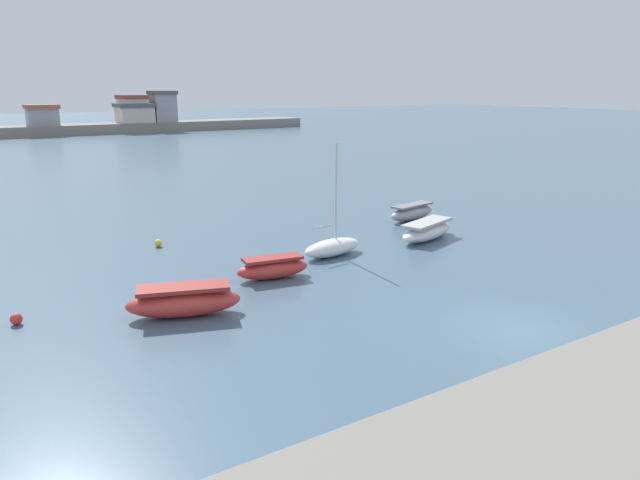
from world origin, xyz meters
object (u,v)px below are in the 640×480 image
moored_boat_0 (184,301)px  moored_boat_3 (427,231)px  mooring_buoy_1 (16,319)px  moored_boat_4 (412,212)px  mooring_buoy_0 (158,243)px  moored_boat_2 (332,247)px  moored_boat_1 (273,268)px

moored_boat_0 → moored_boat_3: 15.95m
mooring_buoy_1 → moored_boat_4: bearing=12.8°
moored_boat_3 → mooring_buoy_0: bearing=135.3°
mooring_buoy_0 → moored_boat_3: bearing=-27.0°
mooring_buoy_0 → mooring_buoy_1: size_ratio=0.94×
moored_boat_2 → mooring_buoy_0: (-6.77, 6.52, -0.26)m
moored_boat_0 → moored_boat_1: size_ratio=1.29×
moored_boat_3 → mooring_buoy_1: (-20.91, -1.12, -0.28)m
moored_boat_0 → moored_boat_2: 9.97m
moored_boat_3 → moored_boat_4: (2.72, 4.27, -0.00)m
mooring_buoy_0 → moored_boat_4: bearing=-8.6°
moored_boat_0 → mooring_buoy_0: size_ratio=10.99×
moored_boat_3 → moored_boat_1: bearing=170.1°
moored_boat_1 → mooring_buoy_0: bearing=116.2°
moored_boat_1 → moored_boat_2: bearing=29.4°
moored_boat_1 → mooring_buoy_0: (-2.47, 8.10, -0.27)m
moored_boat_1 → moored_boat_3: moored_boat_3 is taller
moored_boat_4 → mooring_buoy_0: bearing=161.3°
moored_boat_1 → mooring_buoy_1: (-10.31, 0.33, -0.26)m
moored_boat_1 → moored_boat_3: (10.60, 1.44, 0.02)m
moored_boat_0 → mooring_buoy_1: 5.91m
moored_boat_0 → moored_boat_4: bearing=42.6°
moored_boat_4 → mooring_buoy_0: moored_boat_4 is taller
moored_boat_0 → moored_boat_2: moored_boat_2 is taller
moored_boat_3 → moored_boat_4: bearing=39.8°
moored_boat_3 → mooring_buoy_1: bearing=165.4°
moored_boat_1 → moored_boat_4: bearing=32.4°
moored_boat_1 → moored_boat_4: moored_boat_4 is taller
moored_boat_4 → mooring_buoy_1: moored_boat_4 is taller
moored_boat_3 → mooring_buoy_1: moored_boat_3 is taller
mooring_buoy_0 → moored_boat_0: bearing=-103.6°
mooring_buoy_1 → moored_boat_2: bearing=4.9°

